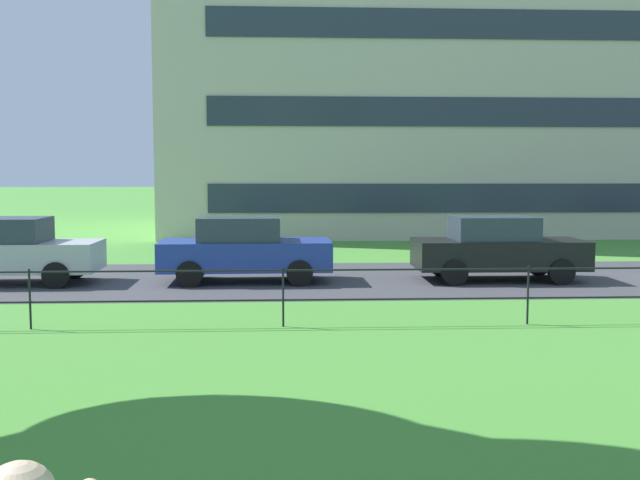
{
  "coord_description": "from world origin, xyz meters",
  "views": [
    {
      "loc": [
        -0.01,
        1.02,
        2.55
      ],
      "look_at": [
        0.36,
        8.22,
        1.91
      ],
      "focal_mm": 41.74,
      "sensor_mm": 36.0,
      "label": 1
    }
  ],
  "objects_px": {
    "car_silver_far_right": "(9,251)",
    "apartment_building_background": "(443,16)",
    "car_black_right": "(497,248)",
    "car_blue_center": "(244,249)"
  },
  "relations": [
    {
      "from": "car_black_right",
      "to": "apartment_building_background",
      "type": "height_order",
      "value": "apartment_building_background"
    },
    {
      "from": "car_blue_center",
      "to": "car_black_right",
      "type": "relative_size",
      "value": 1.0
    },
    {
      "from": "car_silver_far_right",
      "to": "apartment_building_background",
      "type": "distance_m",
      "value": 24.56
    },
    {
      "from": "car_silver_far_right",
      "to": "apartment_building_background",
      "type": "xyz_separation_m",
      "value": [
        13.97,
        17.99,
        9.21
      ]
    },
    {
      "from": "car_silver_far_right",
      "to": "car_blue_center",
      "type": "bearing_deg",
      "value": 0.69
    },
    {
      "from": "car_blue_center",
      "to": "car_black_right",
      "type": "xyz_separation_m",
      "value": [
        6.04,
        -0.07,
        0.0
      ]
    },
    {
      "from": "car_black_right",
      "to": "car_blue_center",
      "type": "bearing_deg",
      "value": 179.31
    },
    {
      "from": "car_blue_center",
      "to": "car_black_right",
      "type": "bearing_deg",
      "value": -0.69
    },
    {
      "from": "car_silver_far_right",
      "to": "apartment_building_background",
      "type": "relative_size",
      "value": 0.16
    },
    {
      "from": "car_blue_center",
      "to": "apartment_building_background",
      "type": "relative_size",
      "value": 0.16
    }
  ]
}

